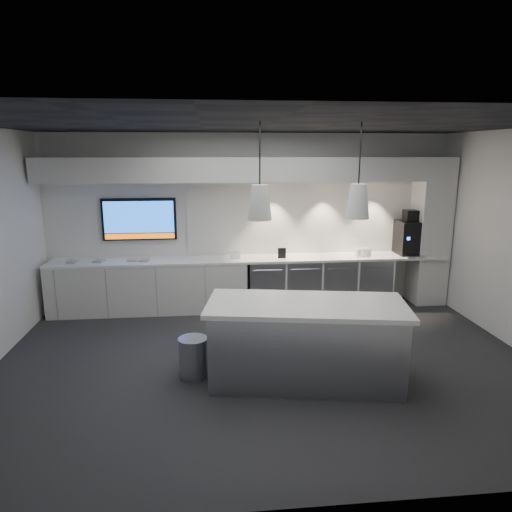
{
  "coord_description": "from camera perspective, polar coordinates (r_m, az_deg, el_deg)",
  "views": [
    {
      "loc": [
        -0.69,
        -5.45,
        2.69
      ],
      "look_at": [
        -0.03,
        1.1,
        1.18
      ],
      "focal_mm": 32.0,
      "sensor_mm": 36.0,
      "label": 1
    }
  ],
  "objects": [
    {
      "name": "fridge_unit_c",
      "position": [
        8.25,
        9.94,
        -3.19
      ],
      "size": [
        0.6,
        0.61,
        0.85
      ],
      "primitive_type": "cube",
      "color": "#9C9EA4",
      "rests_on": "floor"
    },
    {
      "name": "bin",
      "position": [
        5.72,
        -7.84,
        -12.45
      ],
      "size": [
        0.44,
        0.44,
        0.5
      ],
      "primitive_type": "cylinder",
      "rotation": [
        0.0,
        0.0,
        0.31
      ],
      "color": "#9C9EA4",
      "rests_on": "floor"
    },
    {
      "name": "coffee_machine",
      "position": [
        8.55,
        18.66,
        2.38
      ],
      "size": [
        0.44,
        0.61,
        0.79
      ],
      "rotation": [
        0.0,
        0.0,
        -0.01
      ],
      "color": "black",
      "rests_on": "back_counter"
    },
    {
      "name": "wall_tv",
      "position": [
        8.07,
        -14.38,
        4.48
      ],
      "size": [
        1.25,
        0.07,
        0.72
      ],
      "color": "black",
      "rests_on": "wall_back"
    },
    {
      "name": "fridge_unit_b",
      "position": [
        8.11,
        5.64,
        -3.35
      ],
      "size": [
        0.6,
        0.61,
        0.85
      ],
      "primitive_type": "cube",
      "color": "#9C9EA4",
      "rests_on": "floor"
    },
    {
      "name": "back_counter",
      "position": [
        7.86,
        -0.58,
        -0.37
      ],
      "size": [
        6.8,
        0.65,
        0.04
      ],
      "primitive_type": "cube",
      "color": "white",
      "rests_on": "left_base_cabinets"
    },
    {
      "name": "island",
      "position": [
        5.51,
        6.22,
        -10.64
      ],
      "size": [
        2.44,
        1.36,
        0.98
      ],
      "rotation": [
        0.0,
        0.0,
        -0.17
      ],
      "color": "#9C9EA4",
      "rests_on": "floor"
    },
    {
      "name": "column",
      "position": [
        8.69,
        20.93,
        2.88
      ],
      "size": [
        0.55,
        0.55,
        2.6
      ],
      "primitive_type": "cube",
      "color": "silver",
      "rests_on": "floor"
    },
    {
      "name": "ceiling",
      "position": [
        5.5,
        1.51,
        16.16
      ],
      "size": [
        7.0,
        7.0,
        0.0
      ],
      "primitive_type": "plane",
      "rotation": [
        3.14,
        0.0,
        0.0
      ],
      "color": "black",
      "rests_on": "wall_back"
    },
    {
      "name": "backsplash",
      "position": [
        8.23,
        7.59,
        4.86
      ],
      "size": [
        4.6,
        0.03,
        1.3
      ],
      "primitive_type": "cube",
      "color": "silver",
      "rests_on": "wall_back"
    },
    {
      "name": "tray_b",
      "position": [
        8.01,
        -19.03,
        -0.61
      ],
      "size": [
        0.2,
        0.2,
        0.02
      ],
      "primitive_type": "cube",
      "rotation": [
        0.0,
        0.0,
        -0.3
      ],
      "color": "#979797",
      "rests_on": "back_counter"
    },
    {
      "name": "pendant_right",
      "position": [
        5.23,
        12.61,
        6.74
      ],
      "size": [
        0.27,
        0.27,
        1.08
      ],
      "color": "silver",
      "rests_on": "ceiling"
    },
    {
      "name": "soffit",
      "position": [
        7.68,
        -0.62,
        10.78
      ],
      "size": [
        6.9,
        0.6,
        0.4
      ],
      "primitive_type": "cube",
      "color": "silver",
      "rests_on": "wall_back"
    },
    {
      "name": "fridge_unit_a",
      "position": [
        8.01,
        1.21,
        -3.49
      ],
      "size": [
        0.6,
        0.61,
        0.85
      ],
      "primitive_type": "cube",
      "color": "#9C9EA4",
      "rests_on": "floor"
    },
    {
      "name": "wall_back",
      "position": [
        8.07,
        -0.8,
        4.45
      ],
      "size": [
        7.0,
        0.0,
        7.0
      ],
      "primitive_type": "plane",
      "rotation": [
        1.57,
        0.0,
        0.0
      ],
      "color": "white",
      "rests_on": "floor"
    },
    {
      "name": "pendant_left",
      "position": [
        4.99,
        0.47,
        6.77
      ],
      "size": [
        0.27,
        0.27,
        1.08
      ],
      "color": "silver",
      "rests_on": "ceiling"
    },
    {
      "name": "cup_cluster",
      "position": [
        8.17,
        13.22,
        0.45
      ],
      "size": [
        0.26,
        0.17,
        0.14
      ],
      "primitive_type": null,
      "color": "white",
      "rests_on": "back_counter"
    },
    {
      "name": "tray_d",
      "position": [
        7.86,
        -13.84,
        -0.51
      ],
      "size": [
        0.18,
        0.18,
        0.02
      ],
      "primitive_type": "cube",
      "rotation": [
        0.0,
        0.0,
        -0.14
      ],
      "color": "#979797",
      "rests_on": "back_counter"
    },
    {
      "name": "tray_c",
      "position": [
        7.92,
        -15.27,
        -0.49
      ],
      "size": [
        0.19,
        0.19,
        0.02
      ],
      "primitive_type": "cube",
      "rotation": [
        0.0,
        0.0,
        0.18
      ],
      "color": "#979797",
      "rests_on": "back_counter"
    },
    {
      "name": "floor",
      "position": [
        6.11,
        1.34,
        -13.16
      ],
      "size": [
        7.0,
        7.0,
        0.0
      ],
      "primitive_type": "plane",
      "color": "#29292B",
      "rests_on": "ground"
    },
    {
      "name": "sign_white",
      "position": [
        7.75,
        -2.63,
        0.11
      ],
      "size": [
        0.18,
        0.03,
        0.14
      ],
      "primitive_type": "cube",
      "rotation": [
        0.0,
        0.0,
        -0.04
      ],
      "color": "white",
      "rests_on": "back_counter"
    },
    {
      "name": "wall_front",
      "position": [
        3.25,
        6.97,
        -8.63
      ],
      "size": [
        7.0,
        0.0,
        7.0
      ],
      "primitive_type": "plane",
      "rotation": [
        -1.57,
        0.0,
        0.0
      ],
      "color": "white",
      "rests_on": "floor"
    },
    {
      "name": "fridge_unit_d",
      "position": [
        8.44,
        14.07,
        -3.03
      ],
      "size": [
        0.6,
        0.61,
        0.85
      ],
      "primitive_type": "cube",
      "color": "#9C9EA4",
      "rests_on": "floor"
    },
    {
      "name": "sign_black",
      "position": [
        7.82,
        3.26,
        0.37
      ],
      "size": [
        0.14,
        0.03,
        0.18
      ],
      "primitive_type": "cube",
      "rotation": [
        0.0,
        0.0,
        -0.05
      ],
      "color": "black",
      "rests_on": "back_counter"
    },
    {
      "name": "tray_a",
      "position": [
        8.1,
        -21.96,
        -0.69
      ],
      "size": [
        0.19,
        0.19,
        0.02
      ],
      "primitive_type": "cube",
      "rotation": [
        0.0,
        0.0,
        -0.2
      ],
      "color": "#979797",
      "rests_on": "back_counter"
    },
    {
      "name": "left_base_cabinets",
      "position": [
        8.02,
        -13.15,
        -3.78
      ],
      "size": [
        3.3,
        0.63,
        0.86
      ],
      "primitive_type": "cube",
      "color": "silver",
      "rests_on": "floor"
    }
  ]
}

